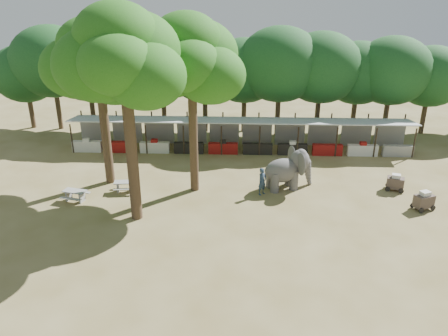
{
  "coord_description": "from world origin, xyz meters",
  "views": [
    {
      "loc": [
        0.05,
        -20.41,
        12.56
      ],
      "look_at": [
        -1.0,
        5.0,
        2.0
      ],
      "focal_mm": 35.0,
      "sensor_mm": 36.0,
      "label": 1
    }
  ],
  "objects_px": {
    "elephant": "(288,169)",
    "cart_front": "(424,200)",
    "cart_back": "(395,182)",
    "yard_tree_center": "(122,58)",
    "picnic_table_far": "(125,185)",
    "picnic_table_near": "(75,194)",
    "handler": "(262,181)",
    "yard_tree_back": "(189,59)",
    "yard_tree_left": "(97,62)"
  },
  "relations": [
    {
      "from": "elephant",
      "to": "picnic_table_near",
      "type": "distance_m",
      "value": 13.88
    },
    {
      "from": "cart_front",
      "to": "elephant",
      "type": "bearing_deg",
      "value": 137.57
    },
    {
      "from": "yard_tree_left",
      "to": "picnic_table_near",
      "type": "distance_m",
      "value": 8.46
    },
    {
      "from": "yard_tree_left",
      "to": "picnic_table_near",
      "type": "bearing_deg",
      "value": -111.21
    },
    {
      "from": "yard_tree_left",
      "to": "yard_tree_back",
      "type": "xyz_separation_m",
      "value": [
        6.0,
        -1.0,
        0.34
      ]
    },
    {
      "from": "yard_tree_center",
      "to": "picnic_table_far",
      "type": "distance_m",
      "value": 9.47
    },
    {
      "from": "picnic_table_far",
      "to": "cart_back",
      "type": "bearing_deg",
      "value": -3.96
    },
    {
      "from": "yard_tree_left",
      "to": "yard_tree_back",
      "type": "relative_size",
      "value": 0.97
    },
    {
      "from": "elephant",
      "to": "cart_front",
      "type": "xyz_separation_m",
      "value": [
        7.97,
        -2.8,
        -0.75
      ]
    },
    {
      "from": "yard_tree_back",
      "to": "cart_back",
      "type": "distance_m",
      "value": 15.66
    },
    {
      "from": "handler",
      "to": "picnic_table_near",
      "type": "bearing_deg",
      "value": 141.81
    },
    {
      "from": "yard_tree_back",
      "to": "cart_front",
      "type": "xyz_separation_m",
      "value": [
        14.34,
        -2.44,
        -7.95
      ]
    },
    {
      "from": "yard_tree_left",
      "to": "yard_tree_center",
      "type": "distance_m",
      "value": 5.92
    },
    {
      "from": "picnic_table_near",
      "to": "cart_back",
      "type": "bearing_deg",
      "value": 20.31
    },
    {
      "from": "yard_tree_center",
      "to": "cart_back",
      "type": "bearing_deg",
      "value": 14.4
    },
    {
      "from": "elephant",
      "to": "cart_back",
      "type": "xyz_separation_m",
      "value": [
        7.11,
        -0.14,
        -0.77
      ]
    },
    {
      "from": "yard_tree_center",
      "to": "elephant",
      "type": "xyz_separation_m",
      "value": [
        9.37,
        4.37,
        -7.87
      ]
    },
    {
      "from": "picnic_table_far",
      "to": "cart_back",
      "type": "relative_size",
      "value": 1.14
    },
    {
      "from": "yard_tree_back",
      "to": "picnic_table_near",
      "type": "distance_m",
      "value": 11.07
    },
    {
      "from": "yard_tree_left",
      "to": "picnic_table_far",
      "type": "distance_m",
      "value": 8.07
    },
    {
      "from": "cart_front",
      "to": "picnic_table_near",
      "type": "bearing_deg",
      "value": 156.34
    },
    {
      "from": "elephant",
      "to": "yard_tree_center",
      "type": "bearing_deg",
      "value": -173.54
    },
    {
      "from": "yard_tree_back",
      "to": "cart_front",
      "type": "relative_size",
      "value": 7.84
    },
    {
      "from": "picnic_table_near",
      "to": "cart_front",
      "type": "relative_size",
      "value": 1.18
    },
    {
      "from": "yard_tree_left",
      "to": "handler",
      "type": "bearing_deg",
      "value": -9.35
    },
    {
      "from": "yard_tree_left",
      "to": "yard_tree_back",
      "type": "bearing_deg",
      "value": -9.46
    },
    {
      "from": "cart_front",
      "to": "cart_back",
      "type": "bearing_deg",
      "value": 84.93
    },
    {
      "from": "yard_tree_back",
      "to": "cart_back",
      "type": "relative_size",
      "value": 8.37
    },
    {
      "from": "elephant",
      "to": "picnic_table_near",
      "type": "relative_size",
      "value": 2.11
    },
    {
      "from": "picnic_table_near",
      "to": "yard_tree_center",
      "type": "bearing_deg",
      "value": -9.31
    },
    {
      "from": "handler",
      "to": "cart_front",
      "type": "height_order",
      "value": "handler"
    },
    {
      "from": "yard_tree_back",
      "to": "elephant",
      "type": "relative_size",
      "value": 3.15
    },
    {
      "from": "handler",
      "to": "cart_front",
      "type": "distance_m",
      "value": 9.89
    },
    {
      "from": "picnic_table_near",
      "to": "picnic_table_far",
      "type": "bearing_deg",
      "value": 42.1
    },
    {
      "from": "picnic_table_far",
      "to": "cart_front",
      "type": "distance_m",
      "value": 18.86
    },
    {
      "from": "yard_tree_center",
      "to": "elephant",
      "type": "distance_m",
      "value": 12.99
    },
    {
      "from": "picnic_table_far",
      "to": "yard_tree_center",
      "type": "bearing_deg",
      "value": -73.44
    },
    {
      "from": "picnic_table_near",
      "to": "cart_back",
      "type": "height_order",
      "value": "cart_back"
    },
    {
      "from": "elephant",
      "to": "picnic_table_near",
      "type": "height_order",
      "value": "elephant"
    },
    {
      "from": "picnic_table_far",
      "to": "cart_back",
      "type": "height_order",
      "value": "cart_back"
    },
    {
      "from": "cart_back",
      "to": "yard_tree_back",
      "type": "bearing_deg",
      "value": -160.97
    },
    {
      "from": "yard_tree_back",
      "to": "picnic_table_near",
      "type": "relative_size",
      "value": 6.64
    },
    {
      "from": "picnic_table_far",
      "to": "cart_front",
      "type": "height_order",
      "value": "cart_front"
    },
    {
      "from": "picnic_table_near",
      "to": "cart_front",
      "type": "height_order",
      "value": "cart_front"
    },
    {
      "from": "yard_tree_center",
      "to": "cart_front",
      "type": "bearing_deg",
      "value": 5.15
    },
    {
      "from": "yard_tree_left",
      "to": "cart_front",
      "type": "bearing_deg",
      "value": -9.59
    },
    {
      "from": "handler",
      "to": "cart_back",
      "type": "xyz_separation_m",
      "value": [
        8.88,
        0.97,
        -0.35
      ]
    },
    {
      "from": "handler",
      "to": "picnic_table_far",
      "type": "distance_m",
      "value": 9.05
    },
    {
      "from": "picnic_table_far",
      "to": "cart_back",
      "type": "distance_m",
      "value": 17.94
    },
    {
      "from": "yard_tree_left",
      "to": "cart_front",
      "type": "distance_m",
      "value": 21.99
    }
  ]
}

